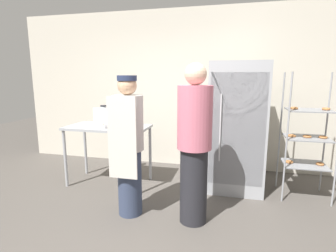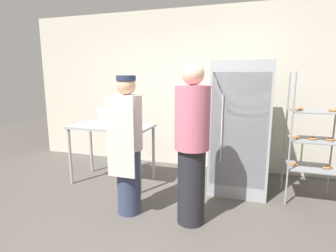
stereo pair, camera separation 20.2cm
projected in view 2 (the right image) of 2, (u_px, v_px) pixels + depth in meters
The scene contains 9 objects.
ground_plane at pixel (142, 237), 2.68m from camera, with size 14.00×14.00×0.00m, color #4C4742.
back_wall at pixel (193, 90), 4.66m from camera, with size 6.40×0.12×2.77m, color beige.
refrigerator at pixel (240, 128), 3.68m from camera, with size 0.77×0.78×1.81m.
baking_rack at pixel (313, 139), 3.35m from camera, with size 0.61×0.51×1.67m.
prep_counter at pixel (112, 132), 3.96m from camera, with size 1.21×0.63×0.89m.
donut_box at pixel (103, 123), 3.87m from camera, with size 0.29×0.23×0.27m.
blender_pitcher at pixel (108, 115), 4.18m from camera, with size 0.12×0.12×0.28m.
person_baker at pixel (128, 144), 3.02m from camera, with size 0.34×0.36×1.63m.
person_customer at pixel (192, 145), 2.80m from camera, with size 0.37×0.37×1.75m.
Camera 2 is at (0.97, -2.24, 1.61)m, focal length 28.00 mm.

